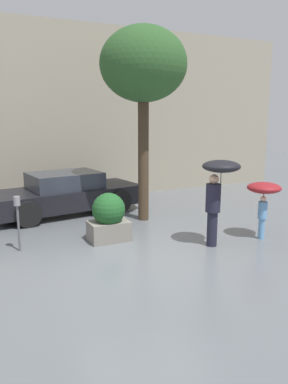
# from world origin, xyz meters

# --- Properties ---
(ground_plane) EXTENTS (40.00, 40.00, 0.00)m
(ground_plane) POSITION_xyz_m (0.00, 0.00, 0.00)
(ground_plane) COLOR slate
(building_facade) EXTENTS (18.00, 0.30, 6.00)m
(building_facade) POSITION_xyz_m (0.00, 6.50, 3.00)
(building_facade) COLOR #9E937F
(building_facade) RESTS_ON ground
(planter_box) EXTENTS (0.94, 0.77, 1.14)m
(planter_box) POSITION_xyz_m (-0.24, 1.42, 0.56)
(planter_box) COLOR gray
(planter_box) RESTS_ON ground
(person_adult) EXTENTS (0.83, 0.83, 1.95)m
(person_adult) POSITION_xyz_m (1.82, 0.04, 1.45)
(person_adult) COLOR #1E1E2D
(person_adult) RESTS_ON ground
(person_child) EXTENTS (0.80, 0.80, 1.35)m
(person_child) POSITION_xyz_m (3.16, 0.06, 1.12)
(person_child) COLOR #669ED1
(person_child) RESTS_ON ground
(parked_car_near) EXTENTS (4.70, 2.46, 1.24)m
(parked_car_near) POSITION_xyz_m (-0.56, 4.41, 0.59)
(parked_car_near) COLOR black
(parked_car_near) RESTS_ON ground
(street_tree) EXTENTS (2.31, 2.31, 5.21)m
(street_tree) POSITION_xyz_m (1.27, 2.75, 4.16)
(street_tree) COLOR #423323
(street_tree) RESTS_ON ground
(parking_meter) EXTENTS (0.14, 0.14, 1.22)m
(parking_meter) POSITION_xyz_m (-2.25, 1.57, 0.88)
(parking_meter) COLOR #595B60
(parking_meter) RESTS_ON ground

